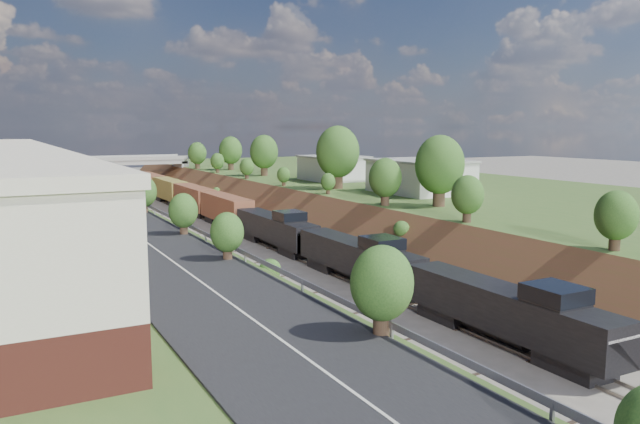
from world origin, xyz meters
The scene contains 13 objects.
platform_right centered at (33.00, 60.00, 2.50)m, with size 44.00×180.00×5.00m, color #3D5F27.
embankment_left centered at (-11.00, 60.00, 0.00)m, with size 7.07×180.00×7.07m, color brown.
embankment_right centered at (11.00, 60.00, 0.00)m, with size 7.07×180.00×7.07m, color brown.
rail_left_track centered at (-2.60, 60.00, 0.09)m, with size 1.58×180.00×0.18m, color gray.
rail_right_track centered at (2.60, 60.00, 0.09)m, with size 1.58×180.00×0.18m, color gray.
road centered at (-15.50, 60.00, 5.05)m, with size 8.00×180.00×0.10m, color black.
guardrail centered at (-11.40, 59.80, 5.55)m, with size 0.10×171.00×0.70m.
overpass centered at (0.00, 122.00, 4.92)m, with size 24.50×8.30×7.40m.
white_building_near centered at (23.50, 52.00, 7.00)m, with size 9.00×12.00×4.00m, color silver.
white_building_far centered at (23.00, 74.00, 6.80)m, with size 8.00×10.00×3.60m, color silver.
tree_right_large centered at (17.00, 40.00, 9.38)m, with size 5.25×5.25×7.61m.
tree_left_crest centered at (-11.80, 20.00, 7.04)m, with size 2.45×2.45×3.55m.
freight_train centered at (2.60, 65.57, 2.41)m, with size 2.78×112.81×4.55m.
Camera 1 is at (-25.20, -12.54, 13.42)m, focal length 35.00 mm.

